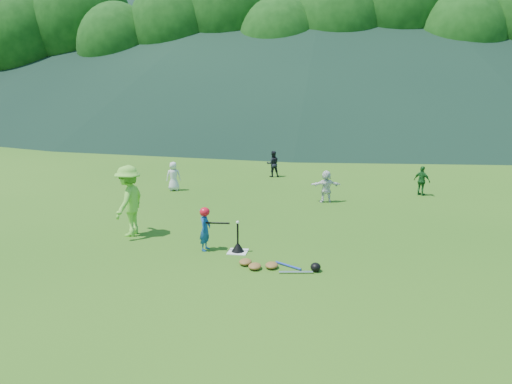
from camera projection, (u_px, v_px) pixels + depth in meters
ground at (238, 252)px, 11.82m from camera, size 120.00×120.00×0.00m
home_plate at (238, 252)px, 11.81m from camera, size 0.45×0.45×0.02m
baseball at (238, 222)px, 11.65m from camera, size 0.08×0.08×0.08m
batter_child at (205, 229)px, 11.86m from camera, size 0.28×0.40×1.03m
adult_coach at (129, 201)px, 12.92m from camera, size 0.73×1.22×1.85m
fielder_a at (174, 176)px, 18.17m from camera, size 0.60×0.49×1.06m
fielder_b at (273, 164)px, 20.73m from camera, size 0.63×0.56×1.08m
fielder_c at (422, 181)px, 17.42m from camera, size 0.64×0.57×1.04m
fielder_d at (326, 186)px, 16.46m from camera, size 1.04×0.52×1.07m
batting_tee at (238, 247)px, 11.79m from camera, size 0.30×0.30×0.68m
batter_gear at (206, 213)px, 11.76m from camera, size 0.73×0.26×0.39m
equipment_pile at (272, 265)px, 10.81m from camera, size 1.80×0.64×0.19m
outfield_fence at (313, 122)px, 38.54m from camera, size 70.07×0.08×1.33m
tree_line at (322, 28)px, 42.43m from camera, size 70.04×11.40×14.82m
distant_hills at (291, 14)px, 88.30m from camera, size 155.00×140.00×32.00m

